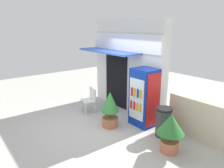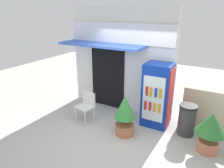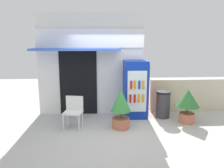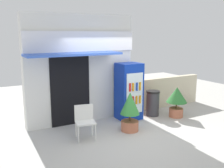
{
  "view_description": "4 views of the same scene",
  "coord_description": "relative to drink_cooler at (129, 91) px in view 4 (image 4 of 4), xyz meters",
  "views": [
    {
      "loc": [
        4.75,
        -3.43,
        2.9
      ],
      "look_at": [
        -0.43,
        0.69,
        1.08
      ],
      "focal_mm": 34.0,
      "sensor_mm": 36.0,
      "label": 1
    },
    {
      "loc": [
        2.16,
        -4.04,
        3.03
      ],
      "look_at": [
        -0.38,
        0.46,
        1.16
      ],
      "focal_mm": 33.47,
      "sensor_mm": 36.0,
      "label": 2
    },
    {
      "loc": [
        -0.4,
        -5.53,
        2.34
      ],
      "look_at": [
        -0.04,
        0.45,
        1.14
      ],
      "focal_mm": 35.88,
      "sensor_mm": 36.0,
      "label": 3
    },
    {
      "loc": [
        -3.41,
        -5.36,
        2.58
      ],
      "look_at": [
        -0.18,
        0.48,
        1.27
      ],
      "focal_mm": 40.78,
      "sensor_mm": 36.0,
      "label": 4
    }
  ],
  "objects": [
    {
      "name": "plastic_chair",
      "position": [
        -1.79,
        -0.75,
        -0.36
      ],
      "size": [
        0.54,
        0.48,
        0.85
      ],
      "color": "silver",
      "rests_on": "ground"
    },
    {
      "name": "ground",
      "position": [
        -0.7,
        -1.0,
        -0.86
      ],
      "size": [
        16.0,
        16.0,
        0.0
      ],
      "primitive_type": "plane",
      "color": "beige"
    },
    {
      "name": "storefront_building",
      "position": [
        -1.37,
        0.52,
        0.74
      ],
      "size": [
        3.29,
        1.11,
        3.14
      ],
      "color": "silver",
      "rests_on": "ground"
    },
    {
      "name": "trash_bin",
      "position": [
        0.83,
        -0.11,
        -0.46
      ],
      "size": [
        0.43,
        0.43,
        0.81
      ],
      "color": "#38383D",
      "rests_on": "ground"
    },
    {
      "name": "stone_boundary_wall",
      "position": [
        1.97,
        0.54,
        -0.33
      ],
      "size": [
        2.75,
        0.22,
        1.06
      ],
      "primitive_type": "cube",
      "color": "beige",
      "rests_on": "ground"
    },
    {
      "name": "drink_cooler",
      "position": [
        0.0,
        0.0,
        0.0
      ],
      "size": [
        0.71,
        0.67,
        1.73
      ],
      "color": "#0C2D9E",
      "rests_on": "ground"
    },
    {
      "name": "potted_plant_curbside",
      "position": [
        1.4,
        -0.58,
        -0.27
      ],
      "size": [
        0.65,
        0.65,
        0.95
      ],
      "color": "#BC6B4C",
      "rests_on": "ground"
    },
    {
      "name": "potted_plant_near_shop",
      "position": [
        -0.53,
        -0.87,
        -0.27
      ],
      "size": [
        0.52,
        0.52,
        1.07
      ],
      "color": "#BC6B4C",
      "rests_on": "ground"
    }
  ]
}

